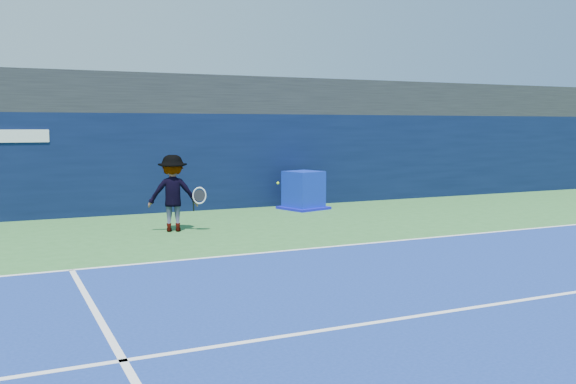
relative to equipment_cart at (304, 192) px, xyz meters
name	(u,v)px	position (x,y,z in m)	size (l,w,h in m)	color
ground	(395,278)	(-2.68, -9.00, -0.55)	(80.00, 80.00, 0.00)	#316D31
baseline	(315,248)	(-2.68, -6.00, -0.54)	(24.00, 0.10, 0.01)	white
service_line	(473,308)	(-2.68, -11.00, -0.54)	(24.00, 0.10, 0.01)	white
stadium_band	(197,96)	(-2.68, 2.50, 3.05)	(36.00, 3.00, 1.20)	black
back_wall_assembly	(207,161)	(-2.69, 1.50, 0.95)	(36.00, 1.03, 3.00)	black
equipment_cart	(304,192)	(0.00, 0.00, 0.00)	(1.56, 1.56, 1.20)	#0B21A7
tennis_player	(173,193)	(-4.85, -2.47, 0.41)	(1.46, 1.02, 1.91)	white
tennis_ball	(278,183)	(-2.80, -4.31, 0.73)	(0.06, 0.06, 0.06)	#BCEF1A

